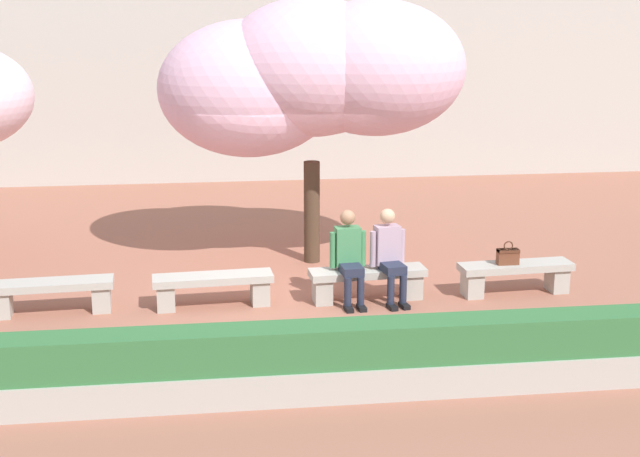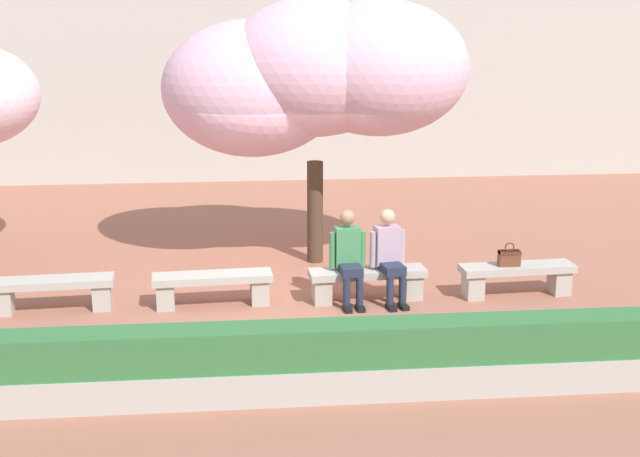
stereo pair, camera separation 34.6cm
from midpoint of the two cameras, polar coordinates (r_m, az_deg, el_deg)
The scene contains 10 objects.
ground_plane at distance 12.38m, azimuth -1.08°, elevation -4.77°, with size 100.00×100.00×0.00m, color #9E604C.
stone_bench_west_end at distance 12.45m, azimuth -15.98°, elevation -3.78°, with size 1.65×0.52×0.45m.
stone_bench_near_west at distance 12.25m, azimuth -6.08°, elevation -3.60°, with size 1.65×0.52×0.45m.
stone_bench_center at distance 12.41m, azimuth 3.85°, elevation -3.30°, with size 1.65×0.52×0.45m.
stone_bench_near_east at distance 12.93m, azimuth 13.24°, elevation -2.93°, with size 1.65×0.52×0.45m.
person_seated_left at distance 12.20m, azimuth 2.66°, elevation -1.63°, with size 0.51×0.70×1.29m.
person_seated_right at distance 12.29m, azimuth 5.25°, elevation -1.55°, with size 0.50×0.72×1.29m.
handbag at distance 12.78m, azimuth 12.78°, elevation -1.79°, with size 0.30×0.15×0.34m.
cherry_tree_main at distance 13.75m, azimuth 0.28°, elevation 9.80°, with size 4.66×3.03×4.13m.
planter_hedge_foreground at distance 9.42m, azimuth 0.44°, elevation -8.56°, with size 12.06×0.50×0.80m.
Camera 2 is at (-0.77, -11.67, 4.06)m, focal length 50.00 mm.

